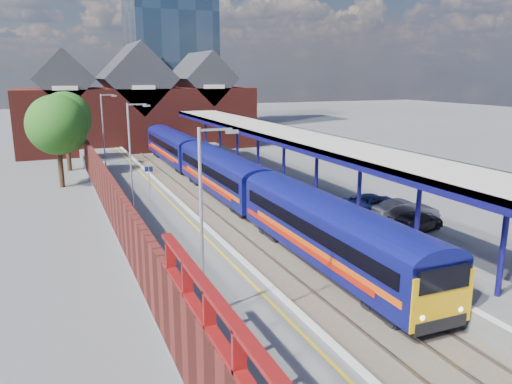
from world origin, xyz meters
TOP-DOWN VIEW (x-y plane):
  - ground at (0.00, 30.00)m, footprint 240.00×240.00m
  - ballast_bed at (0.00, 20.00)m, footprint 6.00×76.00m
  - rails at (0.00, 20.00)m, footprint 4.51×76.00m
  - left_platform at (-5.50, 20.00)m, footprint 5.00×76.00m
  - right_platform at (6.00, 20.00)m, footprint 6.00×76.00m
  - coping_left at (-3.15, 20.00)m, footprint 0.30×76.00m
  - coping_right at (3.15, 20.00)m, footprint 0.30×76.00m
  - yellow_line at (-3.75, 20.00)m, footprint 0.14×76.00m
  - train at (1.49, 35.19)m, footprint 2.89×65.91m
  - canopy at (5.48, 21.95)m, footprint 4.50×52.00m
  - lamp_post_b at (-6.36, 6.00)m, footprint 1.48×0.18m
  - lamp_post_c at (-6.36, 22.00)m, footprint 1.48×0.18m
  - lamp_post_d at (-6.36, 38.00)m, footprint 1.48×0.18m
  - platform_sign at (-5.00, 24.00)m, footprint 0.55×0.08m
  - brick_wall at (-8.10, 13.54)m, footprint 0.35×50.00m
  - station_building at (0.00, 58.00)m, footprint 30.00×12.12m
  - glass_tower at (10.00, 80.00)m, footprint 14.20×14.20m
  - tree_near at (-10.35, 35.91)m, footprint 5.20×5.20m
  - tree_far at (-9.35, 43.91)m, footprint 5.20×5.20m
  - parked_car_silver at (8.37, 12.94)m, footprint 4.17×1.85m
  - parked_car_dark at (7.69, 11.12)m, footprint 4.25×2.78m
  - parked_car_blue at (7.63, 15.12)m, footprint 4.75×2.37m

SIDE VIEW (x-z plane):
  - ground at x=0.00m, z-range 0.00..0.00m
  - ballast_bed at x=0.00m, z-range 0.00..0.06m
  - rails at x=0.00m, z-range 0.05..0.19m
  - left_platform at x=-5.50m, z-range 0.00..1.00m
  - right_platform at x=6.00m, z-range 0.00..1.00m
  - yellow_line at x=-3.75m, z-range 1.00..1.01m
  - coping_left at x=-3.15m, z-range 1.00..1.05m
  - coping_right at x=3.15m, z-range 1.00..1.05m
  - parked_car_dark at x=7.69m, z-range 1.00..2.15m
  - parked_car_blue at x=7.63m, z-range 1.00..2.29m
  - parked_car_silver at x=8.37m, z-range 1.00..2.33m
  - train at x=1.49m, z-range 0.40..3.85m
  - brick_wall at x=-8.10m, z-range 0.52..4.38m
  - platform_sign at x=-5.00m, z-range 1.44..3.94m
  - lamp_post_b at x=-6.36m, z-range 1.49..8.49m
  - lamp_post_c at x=-6.36m, z-range 1.49..8.49m
  - lamp_post_d at x=-6.36m, z-range 1.49..8.49m
  - canopy at x=5.48m, z-range 3.01..7.49m
  - tree_near at x=-10.35m, z-range 1.30..9.40m
  - tree_far at x=-9.35m, z-range 1.30..9.40m
  - station_building at x=0.00m, z-range -1.44..12.34m
  - glass_tower at x=10.00m, z-range 0.05..40.35m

